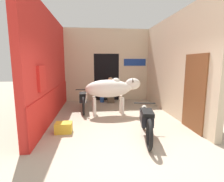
# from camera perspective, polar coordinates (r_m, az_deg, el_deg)

# --- Properties ---
(ground_plane) EXTENTS (30.00, 30.00, 0.00)m
(ground_plane) POSITION_cam_1_polar(r_m,az_deg,el_deg) (4.02, 4.89, -18.45)
(ground_plane) COLOR tan
(wall_left_shopfront) EXTENTS (0.25, 5.17, 3.50)m
(wall_left_shopfront) POSITION_cam_1_polar(r_m,az_deg,el_deg) (6.23, -19.64, 7.08)
(wall_left_shopfront) COLOR red
(wall_left_shopfront) RESTS_ON ground_plane
(wall_back_with_doorway) EXTENTS (4.10, 0.93, 3.50)m
(wall_back_with_doorway) POSITION_cam_1_polar(r_m,az_deg,el_deg) (8.98, -1.83, 6.76)
(wall_back_with_doorway) COLOR beige
(wall_back_with_doorway) RESTS_ON ground_plane
(wall_right_with_door) EXTENTS (0.22, 5.17, 3.50)m
(wall_right_with_door) POSITION_cam_1_polar(r_m,az_deg,el_deg) (6.66, 19.16, 7.52)
(wall_right_with_door) COLOR beige
(wall_right_with_door) RESTS_ON ground_plane
(cow) EXTENTS (2.02, 0.73, 1.35)m
(cow) POSITION_cam_1_polar(r_m,az_deg,el_deg) (6.25, -0.21, 0.84)
(cow) COLOR silver
(cow) RESTS_ON ground_plane
(motorcycle_near) EXTENTS (0.61, 1.92, 0.79)m
(motorcycle_near) POSITION_cam_1_polar(r_m,az_deg,el_deg) (4.49, 11.13, -9.37)
(motorcycle_near) COLOR black
(motorcycle_near) RESTS_ON ground_plane
(motorcycle_far) EXTENTS (0.58, 1.95, 0.78)m
(motorcycle_far) POSITION_cam_1_polar(r_m,az_deg,el_deg) (6.96, -9.43, -2.72)
(motorcycle_far) COLOR black
(motorcycle_far) RESTS_ON ground_plane
(shopkeeper_seated) EXTENTS (0.45, 0.34, 1.20)m
(shopkeeper_seated) POSITION_cam_1_polar(r_m,az_deg,el_deg) (8.21, -0.49, 0.54)
(shopkeeper_seated) COLOR brown
(shopkeeper_seated) RESTS_ON ground_plane
(plastic_stool) EXTENTS (0.28, 0.28, 0.46)m
(plastic_stool) POSITION_cam_1_polar(r_m,az_deg,el_deg) (8.36, -3.30, -2.01)
(plastic_stool) COLOR #2856B2
(plastic_stool) RESTS_ON ground_plane
(crate) EXTENTS (0.44, 0.32, 0.28)m
(crate) POSITION_cam_1_polar(r_m,az_deg,el_deg) (4.97, -15.54, -11.45)
(crate) COLOR gold
(crate) RESTS_ON ground_plane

